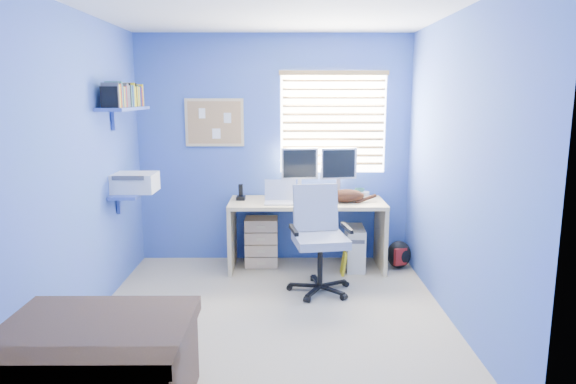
{
  "coord_description": "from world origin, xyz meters",
  "views": [
    {
      "loc": [
        0.12,
        -4.07,
        1.84
      ],
      "look_at": [
        0.15,
        0.65,
        0.95
      ],
      "focal_mm": 32.0,
      "sensor_mm": 36.0,
      "label": 1
    }
  ],
  "objects_px": {
    "desk": "(307,235)",
    "office_chair": "(319,252)",
    "cat": "(346,196)",
    "tower_pc": "(355,248)",
    "laptop": "(280,193)"
  },
  "relations": [
    {
      "from": "laptop",
      "to": "cat",
      "type": "distance_m",
      "value": 0.69
    },
    {
      "from": "cat",
      "to": "office_chair",
      "type": "xyz_separation_m",
      "value": [
        -0.31,
        -0.58,
        -0.43
      ]
    },
    {
      "from": "cat",
      "to": "tower_pc",
      "type": "distance_m",
      "value": 0.6
    },
    {
      "from": "tower_pc",
      "to": "cat",
      "type": "bearing_deg",
      "value": -151.15
    },
    {
      "from": "office_chair",
      "to": "tower_pc",
      "type": "bearing_deg",
      "value": 55.98
    },
    {
      "from": "office_chair",
      "to": "cat",
      "type": "bearing_deg",
      "value": 61.41
    },
    {
      "from": "cat",
      "to": "office_chair",
      "type": "height_order",
      "value": "office_chair"
    },
    {
      "from": "desk",
      "to": "laptop",
      "type": "distance_m",
      "value": 0.57
    },
    {
      "from": "desk",
      "to": "office_chair",
      "type": "height_order",
      "value": "office_chair"
    },
    {
      "from": "desk",
      "to": "office_chair",
      "type": "xyz_separation_m",
      "value": [
        0.09,
        -0.65,
        0.0
      ]
    },
    {
      "from": "desk",
      "to": "laptop",
      "type": "height_order",
      "value": "laptop"
    },
    {
      "from": "laptop",
      "to": "cat",
      "type": "relative_size",
      "value": 0.86
    },
    {
      "from": "desk",
      "to": "tower_pc",
      "type": "relative_size",
      "value": 3.64
    },
    {
      "from": "desk",
      "to": "tower_pc",
      "type": "height_order",
      "value": "desk"
    },
    {
      "from": "desk",
      "to": "cat",
      "type": "height_order",
      "value": "cat"
    }
  ]
}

